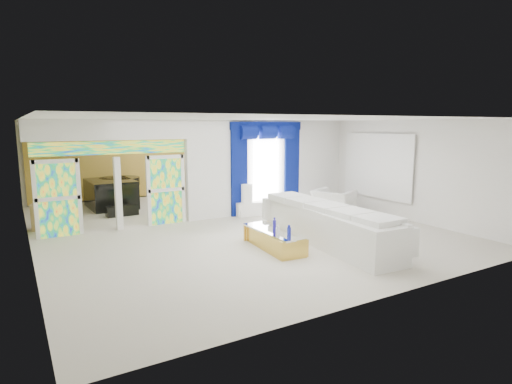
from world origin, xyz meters
TOP-DOWN VIEW (x-y plane):
  - floor at (0.00, 0.00)m, footprint 12.00×12.00m
  - dividing_wall at (2.15, 1.00)m, footprint 5.70×0.18m
  - dividing_header at (-2.85, 1.00)m, footprint 4.30×0.18m
  - stained_panel_left at (-4.28, 1.00)m, footprint 0.95×0.04m
  - stained_panel_right at (-1.42, 1.00)m, footprint 0.95×0.04m
  - stained_transom at (-2.85, 1.00)m, footprint 4.00×0.05m
  - window_pane at (1.90, 0.90)m, footprint 1.00×0.02m
  - blue_drape_left at (0.90, 0.87)m, footprint 0.55×0.10m
  - blue_drape_right at (2.90, 0.87)m, footprint 0.55×0.10m
  - blue_pelmet at (1.90, 0.87)m, footprint 2.60×0.12m
  - wall_mirror at (4.94, -1.00)m, footprint 0.04×2.70m
  - gold_curtains at (0.00, 5.90)m, footprint 9.70×0.12m
  - white_sofa at (1.27, -2.97)m, footprint 1.32×4.55m
  - coffee_table at (-0.08, -2.67)m, footprint 0.78×1.93m
  - console_table at (1.39, 0.72)m, footprint 1.33×0.56m
  - table_lamp at (1.09, 0.72)m, footprint 0.36×0.36m
  - armchair at (3.67, -0.42)m, footprint 1.45×1.52m
  - grand_piano at (-2.31, 4.37)m, footprint 1.52×1.95m
  - piano_bench at (-2.31, 2.77)m, footprint 0.98×0.41m
  - tv_console at (-4.60, 2.05)m, footprint 0.60×0.56m
  - chandelier at (-2.30, 3.40)m, footprint 0.60×0.60m
  - decanters at (-0.10, -2.95)m, footprint 0.21×0.57m

SIDE VIEW (x-z plane):
  - floor at x=0.00m, z-range 0.00..0.00m
  - piano_bench at x=-2.31m, z-range 0.00..0.32m
  - coffee_table at x=-0.08m, z-range 0.00..0.42m
  - console_table at x=1.39m, z-range 0.00..0.43m
  - tv_console at x=-4.60m, z-range 0.00..0.73m
  - armchair at x=3.67m, z-range 0.00..0.78m
  - white_sofa at x=1.27m, z-range 0.00..0.85m
  - grand_piano at x=-2.31m, z-range 0.00..0.96m
  - decanters at x=-0.10m, z-range 0.38..0.66m
  - table_lamp at x=1.09m, z-range 0.43..1.01m
  - stained_panel_left at x=-4.28m, z-range 0.00..2.00m
  - stained_panel_right at x=-1.42m, z-range 0.00..2.00m
  - blue_drape_left at x=0.90m, z-range 0.00..2.80m
  - blue_drape_right at x=2.90m, z-range 0.00..2.80m
  - window_pane at x=1.90m, z-range 0.30..2.60m
  - dividing_wall at x=2.15m, z-range 0.00..3.00m
  - gold_curtains at x=0.00m, z-range 0.05..2.95m
  - wall_mirror at x=4.94m, z-range 0.60..2.50m
  - stained_transom at x=-2.85m, z-range 2.08..2.42m
  - chandelier at x=-2.30m, z-range 2.35..2.95m
  - dividing_header at x=-2.85m, z-range 2.45..3.00m
  - blue_pelmet at x=1.90m, z-range 2.69..2.94m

